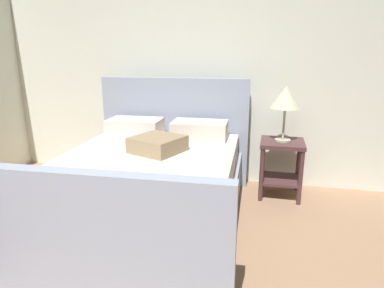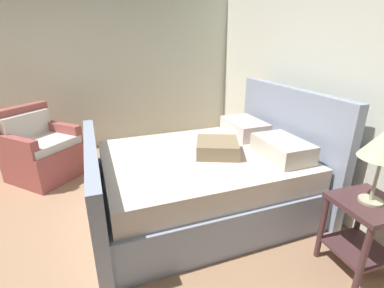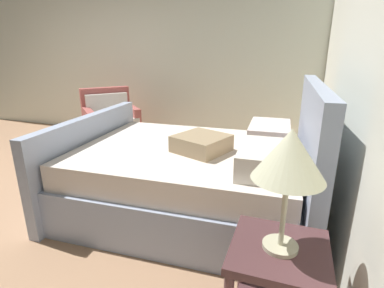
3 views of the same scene
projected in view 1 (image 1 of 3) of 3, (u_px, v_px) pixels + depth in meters
wall_back at (202, 59)px, 3.81m from camera, size 4.97×0.12×2.82m
bed at (149, 182)px, 2.99m from camera, size 1.77×2.21×1.21m
nightstand_right at (281, 159)px, 3.49m from camera, size 0.44×0.44×0.60m
table_lamp_right at (286, 98)px, 3.32m from camera, size 0.31×0.31×0.56m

